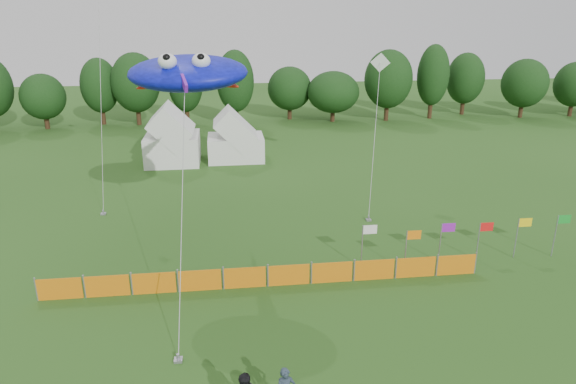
{
  "coord_description": "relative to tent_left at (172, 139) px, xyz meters",
  "views": [
    {
      "loc": [
        -2.34,
        -12.65,
        11.77
      ],
      "look_at": [
        0.0,
        6.0,
        5.2
      ],
      "focal_mm": 32.0,
      "sensor_mm": 36.0,
      "label": 1
    }
  ],
  "objects": [
    {
      "name": "treeline",
      "position": [
        8.25,
        15.56,
        2.22
      ],
      "size": [
        104.57,
        8.78,
        8.36
      ],
      "color": "#382314",
      "rests_on": "ground"
    },
    {
      "name": "tent_left",
      "position": [
        0.0,
        0.0,
        0.0
      ],
      "size": [
        4.4,
        4.4,
        3.89
      ],
      "color": "silver",
      "rests_on": "ground"
    },
    {
      "name": "tent_right",
      "position": [
        5.18,
        0.35,
        -0.28
      ],
      "size": [
        4.71,
        3.77,
        3.32
      ],
      "color": "silver",
      "rests_on": "ground"
    },
    {
      "name": "barrier_fence",
      "position": [
        5.93,
        -21.41,
        -1.46
      ],
      "size": [
        19.9,
        0.06,
        1.0
      ],
      "color": "orange",
      "rests_on": "ground"
    },
    {
      "name": "flag_row",
      "position": [
        15.81,
        -20.2,
        -0.52
      ],
      "size": [
        10.73,
        0.75,
        2.25
      ],
      "color": "gray",
      "rests_on": "ground"
    },
    {
      "name": "stingray_kite",
      "position": [
        2.78,
        -18.06,
        7.28
      ],
      "size": [
        6.81,
        15.44,
        10.27
      ],
      "color": "#0F17E1",
      "rests_on": "ground"
    },
    {
      "name": "small_kite_white",
      "position": [
        14.3,
        -9.41,
        4.45
      ],
      "size": [
        3.02,
        7.01,
        9.29
      ],
      "color": "white",
      "rests_on": "ground"
    },
    {
      "name": "small_kite_dark",
      "position": [
        -3.13,
        -9.24,
        5.28
      ],
      "size": [
        0.94,
        4.29,
        14.06
      ],
      "color": "black",
      "rests_on": "ground"
    }
  ]
}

